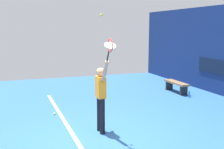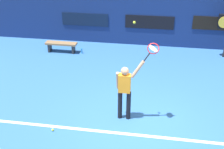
% 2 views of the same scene
% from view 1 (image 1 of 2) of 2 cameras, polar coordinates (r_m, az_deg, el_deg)
% --- Properties ---
extents(ground_plane, '(18.00, 18.00, 0.00)m').
position_cam_1_polar(ground_plane, '(7.07, -3.40, -12.95)').
color(ground_plane, '#2D609E').
extents(sponsor_banner_portside, '(2.20, 0.03, 0.60)m').
position_cam_1_polar(sponsor_banner_portside, '(12.28, 20.20, 1.43)').
color(sponsor_banner_portside, '#0C1933').
extents(court_baseline, '(10.00, 0.10, 0.01)m').
position_cam_1_polar(court_baseline, '(6.96, -6.95, -13.31)').
color(court_baseline, white).
rests_on(court_baseline, ground_plane).
extents(tennis_player, '(0.78, 0.31, 1.93)m').
position_cam_1_polar(tennis_player, '(7.25, -2.24, -3.99)').
color(tennis_player, black).
rests_on(tennis_player, ground_plane).
extents(tennis_racket, '(0.46, 0.27, 0.61)m').
position_cam_1_polar(tennis_racket, '(6.41, -0.43, 5.62)').
color(tennis_racket, black).
extents(tennis_ball, '(0.07, 0.07, 0.07)m').
position_cam_1_polar(tennis_ball, '(6.86, -2.15, 11.81)').
color(tennis_ball, '#CCE033').
extents(court_bench, '(1.40, 0.36, 0.45)m').
position_cam_1_polar(court_bench, '(12.23, 12.76, -1.95)').
color(court_bench, olive).
rests_on(court_bench, ground_plane).
extents(water_bottle, '(0.07, 0.07, 0.24)m').
position_cam_1_polar(water_bottle, '(11.53, 15.19, -3.83)').
color(water_bottle, '#338CD8').
rests_on(water_bottle, ground_plane).
extents(spare_ball, '(0.07, 0.07, 0.07)m').
position_cam_1_polar(spare_ball, '(9.11, -11.48, -7.75)').
color(spare_ball, '#CCE033').
rests_on(spare_ball, ground_plane).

